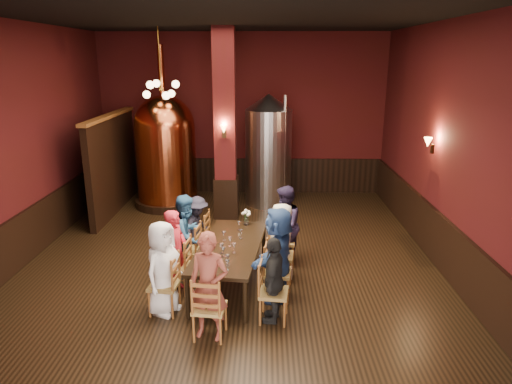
{
  "coord_description": "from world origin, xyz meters",
  "views": [
    {
      "loc": [
        0.67,
        -7.98,
        3.82
      ],
      "look_at": [
        0.49,
        0.2,
        1.4
      ],
      "focal_mm": 32.0,
      "sensor_mm": 36.0,
      "label": 1
    }
  ],
  "objects_px": {
    "copper_kettle": "(166,150)",
    "steel_vessel": "(268,150)",
    "person_0": "(163,268)",
    "person_2": "(187,235)",
    "person_1": "(176,251)",
    "rose_vase": "(246,215)",
    "dining_table": "(230,248)"
  },
  "relations": [
    {
      "from": "person_0",
      "to": "person_1",
      "type": "bearing_deg",
      "value": 17.76
    },
    {
      "from": "person_0",
      "to": "person_2",
      "type": "bearing_deg",
      "value": 17.76
    },
    {
      "from": "dining_table",
      "to": "copper_kettle",
      "type": "relative_size",
      "value": 0.61
    },
    {
      "from": "person_1",
      "to": "rose_vase",
      "type": "relative_size",
      "value": 4.74
    },
    {
      "from": "steel_vessel",
      "to": "dining_table",
      "type": "bearing_deg",
      "value": -98.21
    },
    {
      "from": "copper_kettle",
      "to": "steel_vessel",
      "type": "relative_size",
      "value": 1.4
    },
    {
      "from": "steel_vessel",
      "to": "person_0",
      "type": "bearing_deg",
      "value": -106.39
    },
    {
      "from": "steel_vessel",
      "to": "rose_vase",
      "type": "distance_m",
      "value": 3.72
    },
    {
      "from": "person_1",
      "to": "steel_vessel",
      "type": "xyz_separation_m",
      "value": [
        1.55,
        4.87,
        0.75
      ]
    },
    {
      "from": "person_0",
      "to": "person_1",
      "type": "distance_m",
      "value": 0.67
    },
    {
      "from": "person_0",
      "to": "person_1",
      "type": "xyz_separation_m",
      "value": [
        0.08,
        0.67,
        -0.02
      ]
    },
    {
      "from": "person_0",
      "to": "person_2",
      "type": "relative_size",
      "value": 0.99
    },
    {
      "from": "person_0",
      "to": "steel_vessel",
      "type": "relative_size",
      "value": 0.51
    },
    {
      "from": "person_2",
      "to": "copper_kettle",
      "type": "xyz_separation_m",
      "value": [
        -1.21,
        4.05,
        0.75
      ]
    },
    {
      "from": "copper_kettle",
      "to": "rose_vase",
      "type": "xyz_separation_m",
      "value": [
        2.25,
        -3.49,
        -0.55
      ]
    },
    {
      "from": "person_1",
      "to": "steel_vessel",
      "type": "bearing_deg",
      "value": -6.85
    },
    {
      "from": "person_0",
      "to": "person_2",
      "type": "xyz_separation_m",
      "value": [
        0.15,
        1.32,
        0.01
      ]
    },
    {
      "from": "dining_table",
      "to": "copper_kettle",
      "type": "height_order",
      "value": "copper_kettle"
    },
    {
      "from": "dining_table",
      "to": "copper_kettle",
      "type": "bearing_deg",
      "value": 120.82
    },
    {
      "from": "steel_vessel",
      "to": "rose_vase",
      "type": "xyz_separation_m",
      "value": [
        -0.43,
        -3.66,
        -0.52
      ]
    },
    {
      "from": "dining_table",
      "to": "copper_kettle",
      "type": "distance_m",
      "value": 4.97
    },
    {
      "from": "person_2",
      "to": "steel_vessel",
      "type": "distance_m",
      "value": 4.52
    },
    {
      "from": "person_1",
      "to": "rose_vase",
      "type": "bearing_deg",
      "value": -31.92
    },
    {
      "from": "person_2",
      "to": "copper_kettle",
      "type": "distance_m",
      "value": 4.29
    },
    {
      "from": "rose_vase",
      "to": "copper_kettle",
      "type": "bearing_deg",
      "value": 122.77
    },
    {
      "from": "dining_table",
      "to": "person_1",
      "type": "bearing_deg",
      "value": -158.78
    },
    {
      "from": "copper_kettle",
      "to": "steel_vessel",
      "type": "distance_m",
      "value": 2.69
    },
    {
      "from": "person_0",
      "to": "dining_table",
      "type": "bearing_deg",
      "value": -22.61
    },
    {
      "from": "rose_vase",
      "to": "person_2",
      "type": "bearing_deg",
      "value": -151.99
    },
    {
      "from": "person_1",
      "to": "steel_vessel",
      "type": "distance_m",
      "value": 5.17
    },
    {
      "from": "person_1",
      "to": "copper_kettle",
      "type": "height_order",
      "value": "copper_kettle"
    },
    {
      "from": "dining_table",
      "to": "rose_vase",
      "type": "relative_size",
      "value": 8.2
    }
  ]
}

